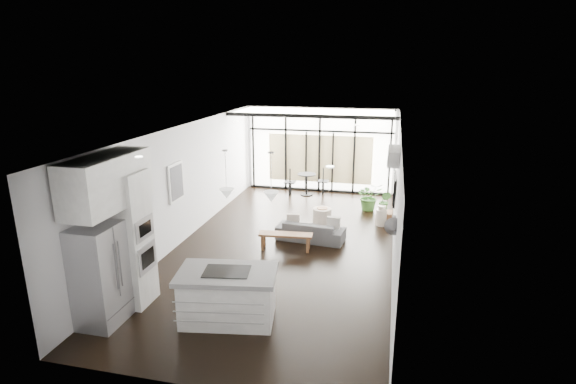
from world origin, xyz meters
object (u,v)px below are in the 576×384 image
at_px(island, 228,296).
at_px(milk_can, 381,216).
at_px(sofa, 311,228).
at_px(pouf, 322,216).
at_px(tv, 395,189).
at_px(fridge, 100,275).
at_px(console_bench, 286,242).

bearing_deg(island, milk_can, 56.36).
xyz_separation_m(sofa, pouf, (0.08, 1.29, -0.12)).
bearing_deg(pouf, milk_can, 5.55).
xyz_separation_m(pouf, milk_can, (1.58, 0.15, 0.07)).
distance_m(pouf, tv, 2.30).
relative_size(fridge, pouf, 3.40).
relative_size(console_bench, milk_can, 2.25).
xyz_separation_m(fridge, sofa, (2.72, 4.35, -0.54)).
bearing_deg(milk_can, console_bench, -134.29).
bearing_deg(sofa, fridge, 63.89).
xyz_separation_m(console_bench, milk_can, (2.11, 2.17, 0.08)).
bearing_deg(island, pouf, 71.75).
bearing_deg(console_bench, milk_can, 40.21).
bearing_deg(console_bench, tv, 21.47).
height_order(console_bench, tv, tv).
bearing_deg(pouf, console_bench, -104.95).
bearing_deg(milk_can, pouf, -174.45).
xyz_separation_m(fridge, pouf, (2.80, 5.64, -0.66)).
bearing_deg(tv, sofa, -165.50).
distance_m(sofa, tv, 2.23).
distance_m(sofa, pouf, 1.30).
xyz_separation_m(milk_can, tv, (0.28, -0.95, 1.02)).
bearing_deg(pouf, island, -98.74).
relative_size(fridge, console_bench, 1.39).
relative_size(fridge, milk_can, 3.12).
xyz_separation_m(fridge, console_bench, (2.26, 3.63, -0.66)).
relative_size(sofa, pouf, 3.27).
bearing_deg(island, sofa, 69.98).
distance_m(console_bench, milk_can, 3.03).
bearing_deg(console_bench, island, -100.10).
bearing_deg(sofa, console_bench, 63.31).
height_order(island, console_bench, island).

